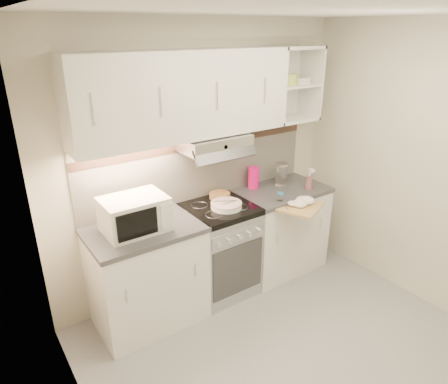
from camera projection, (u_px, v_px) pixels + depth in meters
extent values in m
plane|color=#9C9C9F|center=(299.00, 358.00, 3.14)|extent=(3.00, 3.00, 0.00)
cube|color=beige|center=(201.00, 161.00, 3.72)|extent=(3.00, 0.04, 2.50)
cube|color=beige|center=(87.00, 293.00, 1.87)|extent=(0.04, 2.80, 2.50)
cube|color=beige|center=(434.00, 172.00, 3.45)|extent=(0.04, 2.80, 2.50)
cube|color=white|center=(331.00, 9.00, 2.19)|extent=(3.00, 2.80, 0.04)
cube|color=silver|center=(202.00, 164.00, 3.73)|extent=(2.40, 0.02, 0.64)
cube|color=#38261E|center=(202.00, 144.00, 3.65)|extent=(2.40, 0.01, 0.08)
cube|color=white|center=(184.00, 95.00, 3.22)|extent=(1.90, 0.34, 0.70)
cube|color=white|center=(293.00, 84.00, 3.85)|extent=(0.50, 0.34, 0.70)
cylinder|color=#A0C94D|center=(287.00, 79.00, 3.79)|extent=(0.19, 0.19, 0.10)
cylinder|color=white|center=(302.00, 80.00, 3.90)|extent=(0.18, 0.18, 0.06)
cube|color=#B7B7BC|center=(213.00, 142.00, 3.48)|extent=(0.60, 0.40, 0.12)
cube|color=white|center=(147.00, 277.00, 3.41)|extent=(0.90, 0.60, 0.86)
cube|color=#47474C|center=(143.00, 230.00, 3.24)|extent=(0.92, 0.62, 0.04)
cube|color=white|center=(278.00, 230.00, 4.20)|extent=(0.90, 0.60, 0.86)
cube|color=#47474C|center=(281.00, 191.00, 4.03)|extent=(0.92, 0.62, 0.04)
cube|color=#B7B7BC|center=(220.00, 251.00, 3.81)|extent=(0.60, 0.58, 0.85)
cube|color=black|center=(220.00, 209.00, 3.64)|extent=(0.60, 0.60, 0.05)
cube|color=silver|center=(134.00, 214.00, 3.15)|extent=(0.50, 0.37, 0.28)
cube|color=black|center=(144.00, 223.00, 3.01)|extent=(0.32, 0.02, 0.22)
cylinder|color=silver|center=(144.00, 225.00, 3.11)|extent=(0.15, 0.15, 0.16)
cone|color=silver|center=(153.00, 217.00, 3.19)|extent=(0.21, 0.11, 0.12)
torus|color=silver|center=(143.00, 213.00, 3.07)|extent=(0.13, 0.06, 0.13)
cylinder|color=white|center=(226.00, 207.00, 3.59)|extent=(0.28, 0.28, 0.02)
cylinder|color=white|center=(226.00, 205.00, 3.59)|extent=(0.28, 0.28, 0.02)
cylinder|color=white|center=(226.00, 203.00, 3.58)|extent=(0.28, 0.28, 0.02)
cube|color=silver|center=(226.00, 202.00, 3.58)|extent=(0.18, 0.08, 0.01)
cylinder|color=#AC7844|center=(220.00, 195.00, 3.80)|extent=(0.20, 0.20, 0.05)
cylinder|color=#FF0C79|center=(253.00, 177.00, 4.01)|extent=(0.11, 0.11, 0.22)
cube|color=#FF0C79|center=(257.00, 174.00, 4.04)|extent=(0.02, 0.03, 0.09)
cylinder|color=white|center=(281.00, 175.00, 4.08)|extent=(0.12, 0.12, 0.22)
cylinder|color=#B7B7BC|center=(282.00, 164.00, 4.03)|extent=(0.12, 0.12, 0.02)
cylinder|color=white|center=(280.00, 197.00, 3.73)|extent=(0.05, 0.05, 0.07)
cylinder|color=#236FB0|center=(280.00, 193.00, 3.72)|extent=(0.06, 0.06, 0.02)
cone|color=pink|center=(309.00, 182.00, 4.00)|extent=(0.09, 0.09, 0.14)
cube|color=tan|center=(300.00, 207.00, 3.69)|extent=(0.49, 0.47, 0.02)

